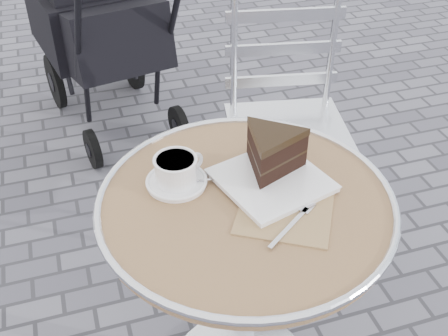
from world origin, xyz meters
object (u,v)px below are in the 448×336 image
object	(u,v)px
cake_plate_set	(272,158)
bistro_chair	(285,96)
cappuccino_set	(177,172)
baby_stroller	(101,30)
cafe_table	(245,249)

from	to	relation	value
cake_plate_set	bistro_chair	size ratio (longest dim) A/B	0.42
cappuccino_set	baby_stroller	bearing A→B (deg)	69.62
cafe_table	baby_stroller	distance (m)	1.67
cake_plate_set	baby_stroller	distance (m)	1.64
cappuccino_set	cake_plate_set	xyz separation A→B (m)	(0.23, -0.05, 0.03)
cafe_table	cake_plate_set	world-z (taller)	cake_plate_set
cappuccino_set	cake_plate_set	size ratio (longest dim) A/B	0.44
cafe_table	bistro_chair	distance (m)	0.77
cappuccino_set	cake_plate_set	world-z (taller)	cake_plate_set
cafe_table	baby_stroller	size ratio (longest dim) A/B	0.67
cappuccino_set	baby_stroller	size ratio (longest dim) A/B	0.16
cafe_table	baby_stroller	bearing A→B (deg)	95.12
bistro_chair	cafe_table	bearing A→B (deg)	-109.02
cake_plate_set	baby_stroller	world-z (taller)	baby_stroller
baby_stroller	bistro_chair	bearing A→B (deg)	-72.15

